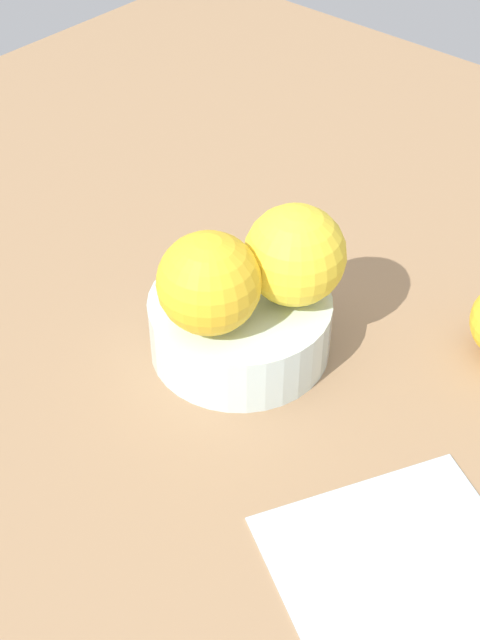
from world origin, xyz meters
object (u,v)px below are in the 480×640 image
fruit_bowl (240,326)px  orange_in_bowl_1 (207,282)px  orange_in_bowl_0 (295,255)px  folded_napkin (405,578)px

fruit_bowl → orange_in_bowl_1: bearing=-92.8°
orange_in_bowl_0 → folded_napkin: bearing=-32.9°
orange_in_bowl_0 → orange_in_bowl_1: bearing=-112.9°
folded_napkin → orange_in_bowl_0: bearing=147.1°
orange_in_bowl_1 → fruit_bowl: bearing=87.2°
orange_in_bowl_0 → orange_in_bowl_1: orange_in_bowl_0 is taller
orange_in_bowl_0 → folded_napkin: 23.15cm
fruit_bowl → orange_in_bowl_0: orange_in_bowl_0 is taller
folded_napkin → fruit_bowl: bearing=157.2°
fruit_bowl → folded_napkin: size_ratio=0.92×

